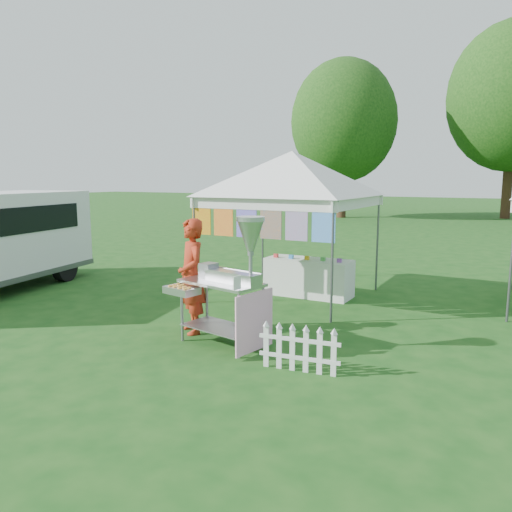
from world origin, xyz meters
The scene contains 7 objects.
ground centered at (0.00, 0.00, 0.00)m, with size 120.00×120.00×0.00m, color #154714.
canopy_main centered at (0.00, 3.49, 2.99)m, with size 4.24×4.24×3.45m.
tree_left centered at (-6.00, 24.00, 5.83)m, with size 6.40×6.40×9.53m.
donut_cart centered at (0.59, 0.16, 1.14)m, with size 1.52×0.94×1.94m.
vendor centered at (-0.35, 0.50, 0.92)m, with size 0.67×0.44×1.84m, color #AA2B14.
picket_fence centered at (1.83, -0.20, 0.29)m, with size 1.07×0.16×0.56m.
display_table centered at (0.31, 3.73, 0.39)m, with size 1.80×0.70×0.78m, color white.
Camera 1 is at (4.28, -5.83, 2.47)m, focal length 35.00 mm.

